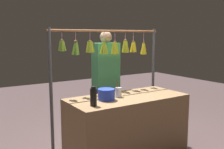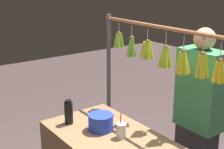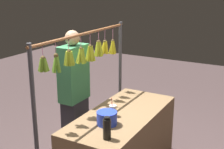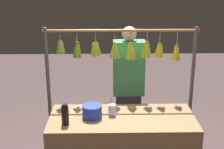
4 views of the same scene
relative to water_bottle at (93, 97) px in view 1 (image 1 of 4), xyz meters
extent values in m
cube|color=olive|center=(-0.61, -0.16, -0.52)|extent=(1.62, 0.72, 0.83)
cylinder|color=#4C4C51|center=(-1.50, -0.65, -0.06)|extent=(0.04, 0.04, 1.75)
cylinder|color=#4C4C51|center=(0.28, -0.65, -0.06)|extent=(0.04, 0.04, 1.75)
cylinder|color=#9E6038|center=(-0.61, -0.65, 0.77)|extent=(1.84, 0.03, 0.03)
torus|color=black|center=(-1.28, -0.65, 0.75)|extent=(0.04, 0.01, 0.04)
cylinder|color=pink|center=(-1.28, -0.65, 0.67)|extent=(0.01, 0.01, 0.17)
sphere|color=brown|center=(-1.28, -0.65, 0.58)|extent=(0.04, 0.04, 0.04)
cylinder|color=gold|center=(-1.26, -0.65, 0.49)|extent=(0.06, 0.04, 0.18)
cylinder|color=gold|center=(-1.27, -0.63, 0.49)|extent=(0.04, 0.05, 0.18)
cylinder|color=gold|center=(-1.30, -0.64, 0.49)|extent=(0.06, 0.05, 0.18)
cylinder|color=gold|center=(-1.30, -0.66, 0.49)|extent=(0.06, 0.05, 0.18)
cylinder|color=gold|center=(-1.27, -0.67, 0.49)|extent=(0.05, 0.08, 0.18)
torus|color=black|center=(-1.07, -0.65, 0.75)|extent=(0.04, 0.01, 0.04)
cylinder|color=pink|center=(-1.07, -0.65, 0.68)|extent=(0.01, 0.01, 0.15)
sphere|color=brown|center=(-1.07, -0.65, 0.61)|extent=(0.05, 0.05, 0.05)
cylinder|color=yellow|center=(-1.05, -0.65, 0.53)|extent=(0.07, 0.04, 0.16)
cylinder|color=yellow|center=(-1.07, -0.63, 0.53)|extent=(0.04, 0.06, 0.16)
cylinder|color=yellow|center=(-1.09, -0.64, 0.53)|extent=(0.06, 0.05, 0.16)
cylinder|color=yellow|center=(-1.09, -0.67, 0.53)|extent=(0.06, 0.06, 0.17)
cylinder|color=yellow|center=(-1.07, -0.67, 0.53)|extent=(0.05, 0.08, 0.17)
torus|color=black|center=(-0.92, -0.65, 0.75)|extent=(0.04, 0.01, 0.04)
cylinder|color=pink|center=(-0.92, -0.65, 0.69)|extent=(0.01, 0.01, 0.13)
sphere|color=brown|center=(-0.92, -0.65, 0.62)|extent=(0.05, 0.05, 0.05)
cylinder|color=#AEB725|center=(-0.90, -0.65, 0.54)|extent=(0.07, 0.04, 0.18)
cylinder|color=#AEB725|center=(-0.92, -0.63, 0.54)|extent=(0.04, 0.06, 0.18)
cylinder|color=#AEB725|center=(-0.94, -0.63, 0.54)|extent=(0.06, 0.06, 0.19)
cylinder|color=#AEB725|center=(-0.94, -0.67, 0.54)|extent=(0.06, 0.06, 0.19)
cylinder|color=#AEB725|center=(-0.91, -0.67, 0.54)|extent=(0.05, 0.07, 0.19)
torus|color=black|center=(-0.73, -0.65, 0.75)|extent=(0.04, 0.01, 0.04)
cylinder|color=pink|center=(-0.73, -0.65, 0.68)|extent=(0.01, 0.01, 0.15)
sphere|color=brown|center=(-0.73, -0.65, 0.61)|extent=(0.05, 0.05, 0.05)
cylinder|color=gold|center=(-0.70, -0.65, 0.52)|extent=(0.06, 0.04, 0.18)
cylinder|color=gold|center=(-0.72, -0.63, 0.52)|extent=(0.05, 0.06, 0.18)
cylinder|color=gold|center=(-0.74, -0.63, 0.52)|extent=(0.05, 0.06, 0.18)
cylinder|color=gold|center=(-0.76, -0.65, 0.52)|extent=(0.07, 0.04, 0.18)
cylinder|color=gold|center=(-0.75, -0.67, 0.52)|extent=(0.07, 0.07, 0.19)
cylinder|color=gold|center=(-0.72, -0.67, 0.52)|extent=(0.06, 0.07, 0.19)
torus|color=black|center=(-0.54, -0.65, 0.75)|extent=(0.04, 0.01, 0.04)
cylinder|color=pink|center=(-0.54, -0.65, 0.68)|extent=(0.01, 0.01, 0.14)
sphere|color=brown|center=(-0.54, -0.65, 0.61)|extent=(0.04, 0.04, 0.04)
cylinder|color=#9DB227|center=(-0.51, -0.65, 0.52)|extent=(0.08, 0.04, 0.18)
cylinder|color=#9DB227|center=(-0.52, -0.63, 0.52)|extent=(0.06, 0.07, 0.18)
cylinder|color=#9DB227|center=(-0.54, -0.62, 0.52)|extent=(0.04, 0.05, 0.18)
cylinder|color=#9DB227|center=(-0.56, -0.64, 0.52)|extent=(0.07, 0.06, 0.18)
cylinder|color=#9DB227|center=(-0.56, -0.66, 0.52)|extent=(0.06, 0.05, 0.18)
cylinder|color=#9DB227|center=(-0.55, -0.68, 0.52)|extent=(0.04, 0.06, 0.18)
cylinder|color=#9DB227|center=(-0.52, -0.67, 0.52)|extent=(0.06, 0.07, 0.18)
torus|color=black|center=(-0.31, -0.65, 0.75)|extent=(0.04, 0.02, 0.04)
cylinder|color=pink|center=(-0.31, -0.65, 0.69)|extent=(0.01, 0.01, 0.13)
sphere|color=brown|center=(-0.31, -0.65, 0.62)|extent=(0.05, 0.05, 0.05)
cylinder|color=#A0B326|center=(-0.28, -0.65, 0.54)|extent=(0.07, 0.04, 0.16)
cylinder|color=#A0B326|center=(-0.29, -0.63, 0.54)|extent=(0.05, 0.05, 0.16)
cylinder|color=#A0B326|center=(-0.31, -0.62, 0.54)|extent=(0.04, 0.06, 0.16)
cylinder|color=#A0B326|center=(-0.34, -0.64, 0.54)|extent=(0.07, 0.05, 0.16)
cylinder|color=#A0B326|center=(-0.34, -0.66, 0.54)|extent=(0.07, 0.05, 0.16)
cylinder|color=#A0B326|center=(-0.32, -0.68, 0.54)|extent=(0.04, 0.06, 0.16)
cylinder|color=#A0B326|center=(-0.29, -0.68, 0.54)|extent=(0.05, 0.06, 0.16)
torus|color=black|center=(-0.09, -0.65, 0.75)|extent=(0.04, 0.01, 0.04)
cylinder|color=pink|center=(-0.09, -0.65, 0.69)|extent=(0.01, 0.01, 0.13)
sphere|color=brown|center=(-0.09, -0.65, 0.62)|extent=(0.05, 0.05, 0.05)
cylinder|color=#69A12C|center=(-0.07, -0.65, 0.53)|extent=(0.08, 0.04, 0.18)
cylinder|color=#69A12C|center=(-0.09, -0.63, 0.53)|extent=(0.04, 0.08, 0.18)
cylinder|color=#69A12C|center=(-0.11, -0.65, 0.53)|extent=(0.06, 0.04, 0.18)
cylinder|color=#69A12C|center=(-0.09, -0.67, 0.53)|extent=(0.04, 0.08, 0.18)
torus|color=black|center=(0.10, -0.65, 0.75)|extent=(0.04, 0.02, 0.04)
cylinder|color=pink|center=(0.10, -0.65, 0.69)|extent=(0.01, 0.01, 0.12)
sphere|color=brown|center=(0.10, -0.65, 0.63)|extent=(0.05, 0.05, 0.05)
cylinder|color=#78A52B|center=(0.13, -0.65, 0.57)|extent=(0.06, 0.04, 0.14)
cylinder|color=#78A52B|center=(0.11, -0.63, 0.57)|extent=(0.05, 0.06, 0.14)
cylinder|color=#78A52B|center=(0.09, -0.63, 0.57)|extent=(0.06, 0.06, 0.14)
cylinder|color=#78A52B|center=(0.08, -0.66, 0.57)|extent=(0.06, 0.05, 0.14)
cylinder|color=#78A52B|center=(0.11, -0.67, 0.57)|extent=(0.05, 0.07, 0.14)
cylinder|color=black|center=(0.00, 0.00, -0.01)|extent=(0.08, 0.08, 0.20)
cylinder|color=black|center=(0.00, 0.00, 0.11)|extent=(0.05, 0.05, 0.02)
cylinder|color=blue|center=(-0.28, -0.16, -0.04)|extent=(0.22, 0.22, 0.14)
cylinder|color=silver|center=(-0.50, -0.21, -0.05)|extent=(0.08, 0.08, 0.13)
cylinder|color=red|center=(-0.49, -0.21, 0.00)|extent=(0.01, 0.02, 0.22)
cube|color=#2D2D38|center=(-0.73, -0.91, -0.53)|extent=(0.33, 0.22, 0.82)
cube|color=#3F8C59|center=(-0.73, -0.91, 0.23)|extent=(0.41, 0.22, 0.71)
sphere|color=tan|center=(-0.73, -0.91, 0.68)|extent=(0.19, 0.19, 0.19)
camera|label=1|loc=(1.43, 2.62, 0.71)|focal=42.08mm
camera|label=2|loc=(-2.43, 1.31, 1.20)|focal=52.53mm
camera|label=3|loc=(2.36, 1.38, 1.35)|focal=50.63mm
camera|label=4|loc=(-0.44, 3.11, 1.47)|focal=51.93mm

